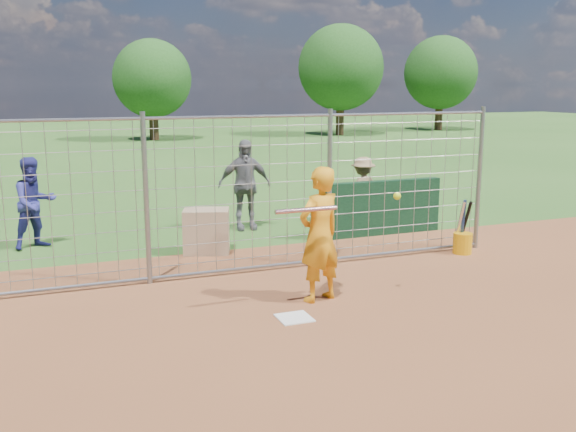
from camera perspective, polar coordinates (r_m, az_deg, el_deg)
name	(u,v)px	position (r m, az deg, el deg)	size (l,w,h in m)	color
ground	(289,314)	(8.60, 0.07, -8.68)	(100.00, 100.00, 0.00)	#2D591E
infield_dirt	(410,422)	(6.15, 10.76, -17.57)	(18.00, 18.00, 0.00)	brown
home_plate	(294,318)	(8.42, 0.57, -9.06)	(0.43, 0.43, 0.02)	silver
dugout_wall	(381,208)	(13.02, 8.29, 0.72)	(2.60, 0.20, 1.10)	#11381E
batter	(320,235)	(8.86, 2.82, -1.67)	(0.69, 0.45, 1.90)	orange
bystander_a	(34,203)	(12.68, -21.62, 1.09)	(0.82, 0.64, 1.69)	navy
bystander_b	(244,185)	(13.34, -3.89, 2.79)	(1.11, 0.46, 1.89)	slate
bystander_c	(363,190)	(14.11, 6.66, 2.32)	(0.93, 0.54, 1.45)	#937450
equipment_bin	(206,231)	(11.60, -7.26, -1.35)	(0.80, 0.55, 0.80)	tan
equipment_in_play	(329,206)	(8.48, 3.66, 0.86)	(1.83, 0.11, 0.19)	silver
bucket_with_bats	(462,240)	(11.91, 15.25, -2.09)	(0.34, 0.38, 0.98)	orange
backstop_fence	(243,196)	(10.10, -4.05, 1.76)	(9.08, 0.08, 2.60)	gray
tree_line	(154,71)	(36.16, -11.86, 12.53)	(44.66, 6.72, 6.48)	#3F2B19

